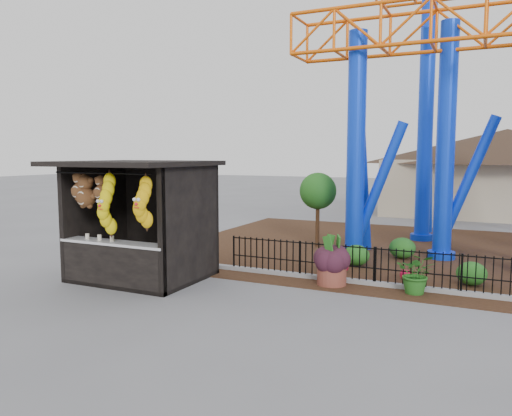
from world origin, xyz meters
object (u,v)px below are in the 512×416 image
at_px(prize_booth, 135,222).
at_px(roller_coaster, 490,53).
at_px(terracotta_planter, 332,274).
at_px(potted_plant, 417,273).

relative_size(prize_booth, roller_coaster, 0.32).
bearing_deg(terracotta_planter, roller_coaster, 59.22).
bearing_deg(potted_plant, roller_coaster, 73.76).
xyz_separation_m(roller_coaster, terracotta_planter, (-3.33, -5.59, -6.17)).
height_order(prize_booth, roller_coaster, roller_coaster).
xyz_separation_m(roller_coaster, potted_plant, (-1.28, -5.53, -5.95)).
height_order(roller_coaster, terracotta_planter, roller_coaster).
distance_m(prize_booth, roller_coaster, 11.98).
bearing_deg(potted_plant, prize_booth, -168.52).
height_order(prize_booth, terracotta_planter, prize_booth).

